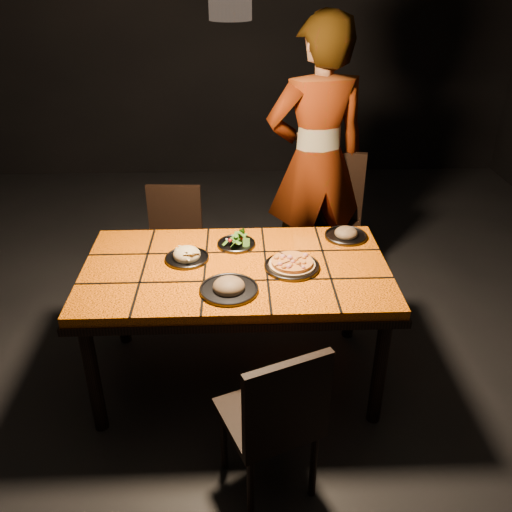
{
  "coord_description": "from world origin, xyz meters",
  "views": [
    {
      "loc": [
        0.01,
        -2.47,
        2.17
      ],
      "look_at": [
        0.11,
        -0.02,
        0.82
      ],
      "focal_mm": 38.0,
      "sensor_mm": 36.0,
      "label": 1
    }
  ],
  "objects_px": {
    "chair_far_left": "(174,238)",
    "chair_far_right": "(329,215)",
    "plate_pasta": "(187,256)",
    "dining_table": "(236,279)",
    "diner": "(316,162)",
    "chair_near": "(276,416)",
    "plate_pizza": "(292,265)"
  },
  "relations": [
    {
      "from": "chair_far_right",
      "to": "plate_pizza",
      "type": "xyz_separation_m",
      "value": [
        -0.37,
        -1.04,
        0.19
      ]
    },
    {
      "from": "dining_table",
      "to": "plate_pizza",
      "type": "relative_size",
      "value": 4.85
    },
    {
      "from": "chair_far_right",
      "to": "plate_pizza",
      "type": "relative_size",
      "value": 3.0
    },
    {
      "from": "plate_pizza",
      "to": "plate_pasta",
      "type": "bearing_deg",
      "value": 168.73
    },
    {
      "from": "diner",
      "to": "chair_near",
      "type": "bearing_deg",
      "value": 66.82
    },
    {
      "from": "chair_far_right",
      "to": "plate_pasta",
      "type": "relative_size",
      "value": 4.25
    },
    {
      "from": "chair_near",
      "to": "chair_far_right",
      "type": "xyz_separation_m",
      "value": [
        0.5,
        1.81,
        0.09
      ]
    },
    {
      "from": "chair_near",
      "to": "chair_far_left",
      "type": "bearing_deg",
      "value": -93.44
    },
    {
      "from": "diner",
      "to": "plate_pasta",
      "type": "xyz_separation_m",
      "value": [
        -0.81,
        -0.94,
        -0.19
      ]
    },
    {
      "from": "chair_far_left",
      "to": "chair_far_right",
      "type": "height_order",
      "value": "chair_far_right"
    },
    {
      "from": "dining_table",
      "to": "plate_pizza",
      "type": "xyz_separation_m",
      "value": [
        0.29,
        -0.03,
        0.1
      ]
    },
    {
      "from": "chair_far_right",
      "to": "plate_pasta",
      "type": "distance_m",
      "value": 1.32
    },
    {
      "from": "dining_table",
      "to": "diner",
      "type": "bearing_deg",
      "value": 61.54
    },
    {
      "from": "diner",
      "to": "plate_pasta",
      "type": "height_order",
      "value": "diner"
    },
    {
      "from": "chair_near",
      "to": "chair_far_left",
      "type": "relative_size",
      "value": 1.02
    },
    {
      "from": "chair_near",
      "to": "chair_far_right",
      "type": "relative_size",
      "value": 0.84
    },
    {
      "from": "chair_far_left",
      "to": "plate_pizza",
      "type": "bearing_deg",
      "value": -48.39
    },
    {
      "from": "chair_far_left",
      "to": "chair_far_right",
      "type": "relative_size",
      "value": 0.82
    },
    {
      "from": "chair_far_right",
      "to": "dining_table",
      "type": "bearing_deg",
      "value": -110.19
    },
    {
      "from": "diner",
      "to": "plate_pizza",
      "type": "xyz_separation_m",
      "value": [
        -0.26,
        -1.05,
        -0.19
      ]
    },
    {
      "from": "dining_table",
      "to": "diner",
      "type": "xyz_separation_m",
      "value": [
        0.55,
        1.02,
        0.29
      ]
    },
    {
      "from": "chair_near",
      "to": "plate_pizza",
      "type": "xyz_separation_m",
      "value": [
        0.13,
        0.78,
        0.29
      ]
    },
    {
      "from": "dining_table",
      "to": "diner",
      "type": "relative_size",
      "value": 0.85
    },
    {
      "from": "plate_pizza",
      "to": "chair_far_left",
      "type": "bearing_deg",
      "value": 127.91
    },
    {
      "from": "dining_table",
      "to": "chair_near",
      "type": "distance_m",
      "value": 0.84
    },
    {
      "from": "chair_near",
      "to": "plate_pasta",
      "type": "bearing_deg",
      "value": -87.06
    },
    {
      "from": "chair_near",
      "to": "plate_pasta",
      "type": "distance_m",
      "value": 1.02
    },
    {
      "from": "chair_near",
      "to": "plate_pizza",
      "type": "bearing_deg",
      "value": -122.16
    },
    {
      "from": "diner",
      "to": "dining_table",
      "type": "bearing_deg",
      "value": 50.49
    },
    {
      "from": "chair_far_left",
      "to": "chair_far_right",
      "type": "xyz_separation_m",
      "value": [
        1.09,
        0.11,
        0.1
      ]
    },
    {
      "from": "chair_far_right",
      "to": "diner",
      "type": "height_order",
      "value": "diner"
    },
    {
      "from": "plate_pasta",
      "to": "chair_far_left",
      "type": "bearing_deg",
      "value": 101.46
    }
  ]
}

